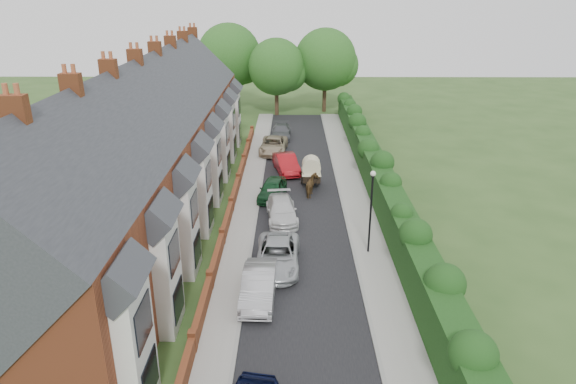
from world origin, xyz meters
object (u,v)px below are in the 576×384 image
car_white (282,210)px  car_beige (274,145)px  car_green (272,189)px  horse_cart (311,170)px  car_silver_b (278,255)px  car_red (286,164)px  car_grey (281,131)px  lamppost (371,202)px  car_silver_a (259,285)px  horse (312,186)px

car_white → car_beige: 15.35m
car_green → horse_cart: (2.98, 2.49, 0.67)m
car_green → car_silver_b: bearing=-76.2°
car_red → car_beige: bearing=90.4°
car_white → car_grey: size_ratio=1.00×
lamppost → car_red: bearing=109.1°
lamppost → car_silver_a: size_ratio=1.11×
car_green → car_grey: bearing=99.0°
car_grey → horse: bearing=-79.7°
car_green → car_grey: 16.80m
lamppost → car_silver_a: bearing=-141.9°
car_silver_b → car_grey: (-0.33, 27.05, -0.03)m
car_white → car_green: 3.91m
car_green → horse_cart: 3.94m
car_silver_b → car_red: size_ratio=1.12×
lamppost → horse_cart: (-3.00, 11.09, -1.90)m
car_white → car_silver_a: bearing=-101.8°
lamppost → horse_cart: bearing=105.1°
lamppost → car_silver_b: lamppost is taller
car_silver_a → horse: bearing=78.6°
car_silver_a → car_white: (0.97, 9.61, -0.07)m
car_red → car_grey: car_red is taller
lamppost → car_silver_b: size_ratio=0.99×
lamppost → car_beige: 21.19m
car_silver_b → horse: 10.92m
lamppost → car_beige: lamppost is taller
horse → car_green: bearing=15.9°
lamppost → car_beige: (-6.27, 20.07, -2.56)m
car_red → horse_cart: 3.94m
lamppost → car_silver_a: lamppost is taller
car_white → car_red: (0.21, 9.67, 0.08)m
car_green → car_red: car_red is taller
horse → horse_cart: bearing=-82.2°
car_white → car_grey: car_grey is taller
car_silver_b → car_red: (0.32, 16.08, 0.04)m
lamppost → car_grey: bearing=102.5°
car_silver_a → horse_cart: (3.18, 15.94, 0.63)m
horse_cart → car_grey: bearing=100.5°
car_silver_a → car_silver_b: size_ratio=0.89×
car_silver_b → car_grey: size_ratio=1.09×
car_beige → horse: (3.27, -11.05, 0.08)m
car_silver_a → car_grey: 30.25m
car_grey → car_beige: bearing=-95.6°
car_silver_b → car_silver_a: bearing=-103.7°
car_beige → horse_cart: horse_cart is taller
car_green → car_grey: size_ratio=0.88×
car_silver_a → car_green: bearing=90.7°
car_silver_b → car_green: car_silver_b is taller
lamppost → car_red: 15.48m
car_silver_a → car_grey: bearing=90.5°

